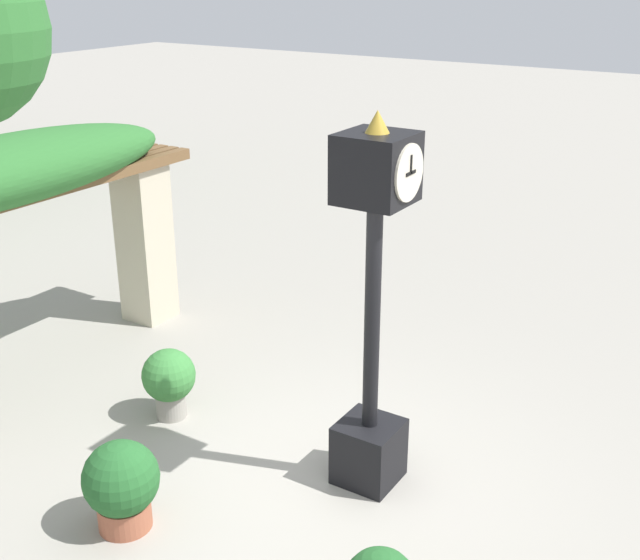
% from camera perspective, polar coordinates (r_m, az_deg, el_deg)
% --- Properties ---
extents(ground_plane, '(60.00, 60.00, 0.00)m').
position_cam_1_polar(ground_plane, '(7.14, 0.04, -14.51)').
color(ground_plane, gray).
extents(pedestal_clock, '(0.53, 0.58, 3.21)m').
position_cam_1_polar(pedestal_clock, '(6.46, 3.75, -2.15)').
color(pedestal_clock, black).
rests_on(pedestal_clock, ground).
extents(pergola, '(4.85, 1.11, 2.63)m').
position_cam_1_polar(pergola, '(8.68, -21.44, 5.20)').
color(pergola, '#BCB299').
rests_on(pergola, ground).
extents(potted_plant_near_right, '(0.53, 0.53, 0.72)m').
position_cam_1_polar(potted_plant_near_right, '(8.04, -10.69, -6.95)').
color(potted_plant_near_right, gray).
rests_on(potted_plant_near_right, ground).
extents(potted_plant_far_right, '(0.61, 0.61, 0.76)m').
position_cam_1_polar(potted_plant_far_right, '(6.68, -13.94, -13.90)').
color(potted_plant_far_right, '#9E563D').
rests_on(potted_plant_far_right, ground).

